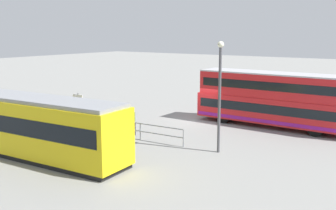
% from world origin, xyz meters
% --- Properties ---
extents(ground_plane, '(160.00, 160.00, 0.00)m').
position_xyz_m(ground_plane, '(0.00, 0.00, 0.00)').
color(ground_plane, gray).
extents(double_decker_bus, '(11.60, 2.74, 3.91)m').
position_xyz_m(double_decker_bus, '(-5.27, -1.22, 2.00)').
color(double_decker_bus, red).
rests_on(double_decker_bus, ground).
extents(tram_yellow, '(14.26, 3.41, 3.32)m').
position_xyz_m(tram_yellow, '(4.36, 13.07, 1.72)').
color(tram_yellow, yellow).
rests_on(tram_yellow, ground).
extents(pedestrian_near_railing, '(0.37, 0.37, 1.61)m').
position_xyz_m(pedestrian_near_railing, '(2.45, 5.79, 0.92)').
color(pedestrian_near_railing, black).
rests_on(pedestrian_near_railing, ground).
extents(pedestrian_crossing, '(0.41, 0.41, 1.78)m').
position_xyz_m(pedestrian_crossing, '(1.63, 6.42, 1.03)').
color(pedestrian_crossing, black).
rests_on(pedestrian_crossing, ground).
extents(pedestrian_railing, '(6.35, 0.40, 1.08)m').
position_xyz_m(pedestrian_railing, '(0.54, 7.00, 0.73)').
color(pedestrian_railing, gray).
rests_on(pedestrian_railing, ground).
extents(info_sign, '(0.96, 0.12, 2.46)m').
position_xyz_m(info_sign, '(6.39, 6.75, 1.68)').
color(info_sign, slate).
rests_on(info_sign, ground).
extents(street_lamp, '(0.36, 0.36, 6.26)m').
position_xyz_m(street_lamp, '(-4.81, 6.61, 3.70)').
color(street_lamp, '#4C4C51').
rests_on(street_lamp, ground).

